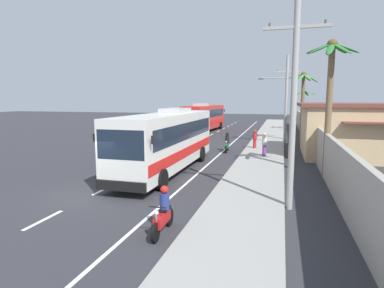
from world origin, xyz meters
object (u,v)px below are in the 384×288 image
(coach_bus_foreground, at_px, (168,139))
(palm_third, at_px, (303,100))
(utility_pole_mid, at_px, (285,98))
(palm_nearest, at_px, (303,95))
(utility_pole_nearest, at_px, (294,96))
(pedestrian_midwalk, at_px, (255,138))
(coach_bus_far_lane, at_px, (204,117))
(motorcycle_beside_bus, at_px, (163,214))
(pedestrian_near_kerb, at_px, (264,144))
(palm_second, at_px, (330,85))
(motorcycle_trailing, at_px, (227,144))

(coach_bus_foreground, distance_m, palm_third, 29.23)
(utility_pole_mid, relative_size, palm_nearest, 1.19)
(utility_pole_nearest, distance_m, palm_third, 32.98)
(palm_third, bearing_deg, pedestrian_midwalk, -105.00)
(palm_third, bearing_deg, utility_pole_nearest, -93.82)
(coach_bus_far_lane, xyz_separation_m, utility_pole_mid, (10.18, -10.81, 2.49))
(motorcycle_beside_bus, distance_m, pedestrian_midwalk, 18.59)
(utility_pole_mid, bearing_deg, palm_nearest, 55.48)
(pedestrian_midwalk, relative_size, utility_pole_nearest, 0.18)
(motorcycle_beside_bus, bearing_deg, palm_nearest, 77.31)
(pedestrian_midwalk, distance_m, palm_nearest, 7.92)
(utility_pole_mid, bearing_deg, utility_pole_nearest, -89.32)
(palm_nearest, distance_m, palm_third, 12.24)
(coach_bus_foreground, xyz_separation_m, motorcycle_beside_bus, (2.96, -8.75, -1.31))
(utility_pole_mid, bearing_deg, coach_bus_far_lane, 133.28)
(motorcycle_beside_bus, bearing_deg, pedestrian_near_kerb, 80.70)
(pedestrian_midwalk, bearing_deg, coach_bus_foreground, -70.55)
(palm_nearest, xyz_separation_m, palm_second, (0.58, -14.54, 0.37))
(motorcycle_trailing, distance_m, palm_second, 10.79)
(pedestrian_midwalk, relative_size, palm_nearest, 0.23)
(coach_bus_far_lane, bearing_deg, pedestrian_midwalk, -61.01)
(pedestrian_near_kerb, relative_size, utility_pole_nearest, 0.20)
(pedestrian_midwalk, bearing_deg, motorcycle_trailing, -97.90)
(coach_bus_far_lane, height_order, palm_second, palm_second)
(coach_bus_foreground, height_order, pedestrian_near_kerb, coach_bus_foreground)
(palm_second, relative_size, palm_third, 1.31)
(palm_second, bearing_deg, palm_nearest, 92.29)
(utility_pole_nearest, bearing_deg, pedestrian_near_kerb, 98.03)
(utility_pole_nearest, height_order, palm_second, utility_pole_nearest)
(motorcycle_trailing, height_order, pedestrian_midwalk, pedestrian_midwalk)
(coach_bus_foreground, distance_m, motorcycle_beside_bus, 9.33)
(pedestrian_near_kerb, relative_size, utility_pole_mid, 0.21)
(coach_bus_foreground, xyz_separation_m, palm_nearest, (8.42, 15.47, 2.76))
(coach_bus_foreground, bearing_deg, utility_pole_nearest, -36.89)
(motorcycle_trailing, height_order, utility_pole_mid, utility_pole_mid)
(pedestrian_midwalk, relative_size, utility_pole_mid, 0.19)
(motorcycle_trailing, distance_m, palm_third, 21.04)
(motorcycle_beside_bus, height_order, palm_nearest, palm_nearest)
(motorcycle_trailing, bearing_deg, palm_third, 70.58)
(palm_nearest, distance_m, palm_second, 14.56)
(utility_pole_nearest, relative_size, palm_third, 1.50)
(coach_bus_foreground, bearing_deg, palm_third, 71.68)
(utility_pole_mid, xyz_separation_m, palm_nearest, (1.67, 2.43, 0.28))
(motorcycle_trailing, relative_size, pedestrian_midwalk, 1.25)
(coach_bus_foreground, relative_size, utility_pole_nearest, 1.38)
(utility_pole_nearest, distance_m, palm_second, 6.51)
(coach_bus_far_lane, relative_size, palm_third, 2.08)
(motorcycle_trailing, bearing_deg, pedestrian_near_kerb, -33.88)
(utility_pole_nearest, relative_size, palm_second, 1.14)
(coach_bus_far_lane, bearing_deg, motorcycle_trailing, -70.14)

